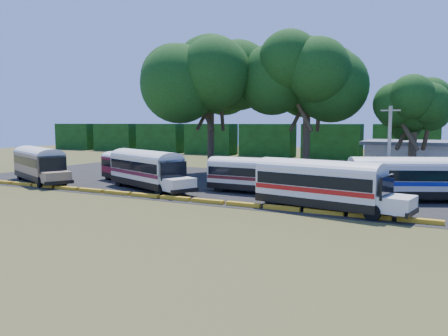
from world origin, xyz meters
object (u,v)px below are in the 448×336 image
at_px(bus_red, 130,165).
at_px(bus_white_red, 322,182).
at_px(tree_west, 211,74).
at_px(bus_cream_west, 147,167).
at_px(bus_beige, 39,162).

distance_m(bus_red, bus_white_red, 22.32).
bearing_deg(tree_west, bus_cream_west, -89.63).
distance_m(bus_cream_west, bus_white_red, 17.22).
xyz_separation_m(bus_beige, bus_white_red, (30.05, -1.34, -0.07)).
bearing_deg(bus_cream_west, tree_west, 113.72).
xyz_separation_m(bus_red, tree_west, (4.48, 9.43, 10.03)).
relative_size(bus_red, bus_white_red, 0.85).
xyz_separation_m(bus_cream_west, bus_white_red, (17.05, -2.45, -0.03)).
height_order(bus_beige, bus_cream_west, bus_beige).
relative_size(bus_cream_west, tree_west, 0.69).
bearing_deg(bus_red, tree_west, 84.71).
distance_m(bus_beige, bus_white_red, 30.08).
bearing_deg(tree_west, bus_red, -115.41).
bearing_deg(bus_beige, bus_white_red, 21.95).
distance_m(bus_beige, tree_west, 21.16).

